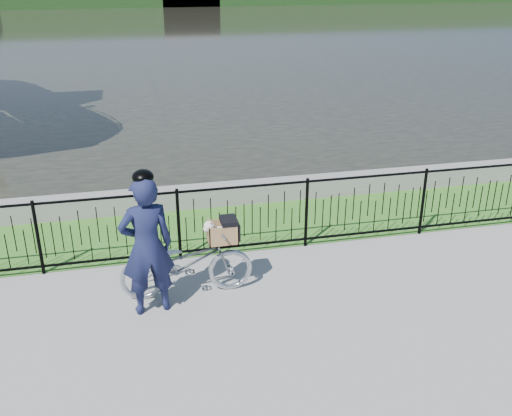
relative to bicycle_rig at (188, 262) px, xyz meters
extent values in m
plane|color=gray|center=(0.99, -0.58, -0.48)|extent=(120.00, 120.00, 0.00)
cube|color=#397123|center=(0.99, 2.02, -0.48)|extent=(60.00, 2.00, 0.01)
plane|color=#27271E|center=(0.99, 32.42, -0.48)|extent=(120.00, 120.00, 0.00)
cube|color=gray|center=(0.99, 3.02, -0.28)|extent=(60.00, 0.30, 0.40)
imported|color=#ACB0B9|center=(-0.01, 0.00, -0.01)|extent=(1.79, 0.62, 0.94)
cube|color=black|center=(0.48, 0.00, 0.24)|extent=(0.38, 0.18, 0.02)
cube|color=#977145|center=(0.48, 0.00, 0.25)|extent=(0.39, 0.29, 0.01)
cube|color=#977145|center=(0.48, 0.14, 0.38)|extent=(0.39, 0.01, 0.28)
cube|color=#977145|center=(0.48, -0.14, 0.38)|extent=(0.39, 0.02, 0.28)
cube|color=#977145|center=(0.67, 0.00, 0.38)|extent=(0.02, 0.29, 0.28)
cube|color=#977145|center=(0.29, 0.00, 0.38)|extent=(0.01, 0.29, 0.28)
cube|color=black|center=(0.57, 0.00, 0.56)|extent=(0.22, 0.30, 0.06)
cube|color=black|center=(0.69, 0.00, 0.41)|extent=(0.02, 0.30, 0.23)
ellipsoid|color=silver|center=(0.46, 0.00, 0.37)|extent=(0.31, 0.22, 0.20)
sphere|color=silver|center=(0.31, -0.02, 0.51)|extent=(0.15, 0.15, 0.15)
sphere|color=silver|center=(0.26, -0.04, 0.48)|extent=(0.07, 0.07, 0.07)
sphere|color=black|center=(0.23, -0.05, 0.47)|extent=(0.02, 0.02, 0.02)
cone|color=#AA6C47|center=(0.31, 0.04, 0.57)|extent=(0.06, 0.08, 0.08)
cone|color=#AA6C47|center=(0.33, -0.06, 0.57)|extent=(0.06, 0.08, 0.08)
imported|color=#151A3C|center=(-0.52, -0.30, 0.44)|extent=(0.73, 0.54, 1.85)
ellipsoid|color=black|center=(-0.52, -0.30, 1.35)|extent=(0.26, 0.29, 0.18)
camera|label=1|loc=(-0.61, -6.78, 3.68)|focal=40.00mm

